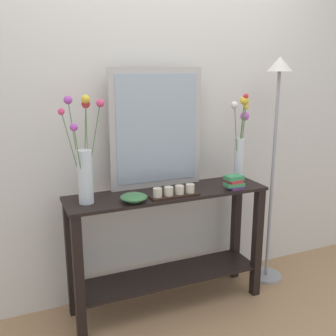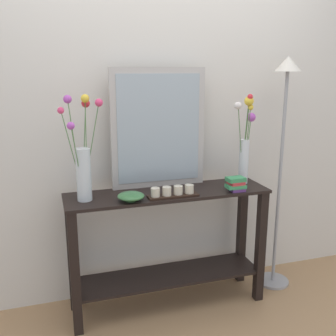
% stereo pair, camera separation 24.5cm
% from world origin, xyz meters
% --- Properties ---
extents(ground_plane, '(7.00, 6.00, 0.02)m').
position_xyz_m(ground_plane, '(0.00, 0.00, -0.01)').
color(ground_plane, '#A87F56').
extents(wall_back, '(6.40, 0.08, 2.70)m').
position_xyz_m(wall_back, '(0.00, 0.30, 1.35)').
color(wall_back, silver).
rests_on(wall_back, ground).
extents(console_table, '(1.32, 0.35, 0.82)m').
position_xyz_m(console_table, '(0.00, 0.00, 0.49)').
color(console_table, black).
rests_on(console_table, ground).
extents(mirror_leaning, '(0.63, 0.03, 0.79)m').
position_xyz_m(mirror_leaning, '(-0.02, 0.14, 1.21)').
color(mirror_leaning, '#B7B2AD').
rests_on(mirror_leaning, console_table).
extents(tall_vase_left, '(0.26, 0.20, 0.63)m').
position_xyz_m(tall_vase_left, '(-0.53, -0.00, 1.06)').
color(tall_vase_left, silver).
rests_on(tall_vase_left, console_table).
extents(vase_right, '(0.23, 0.19, 0.62)m').
position_xyz_m(vase_right, '(0.57, 0.04, 1.10)').
color(vase_right, silver).
rests_on(vase_right, console_table).
extents(candle_tray, '(0.32, 0.09, 0.07)m').
position_xyz_m(candle_tray, '(-0.00, -0.11, 0.84)').
color(candle_tray, black).
rests_on(candle_tray, console_table).
extents(decorative_bowl, '(0.16, 0.16, 0.05)m').
position_xyz_m(decorative_bowl, '(-0.27, -0.10, 0.85)').
color(decorative_bowl, '#38703D').
rests_on(decorative_bowl, console_table).
extents(book_stack, '(0.13, 0.10, 0.09)m').
position_xyz_m(book_stack, '(0.43, -0.12, 0.86)').
color(book_stack, '#663884').
rests_on(book_stack, console_table).
extents(floor_lamp, '(0.24, 0.24, 1.67)m').
position_xyz_m(floor_lamp, '(0.85, 0.03, 1.13)').
color(floor_lamp, '#9E9EA3').
rests_on(floor_lamp, ground).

